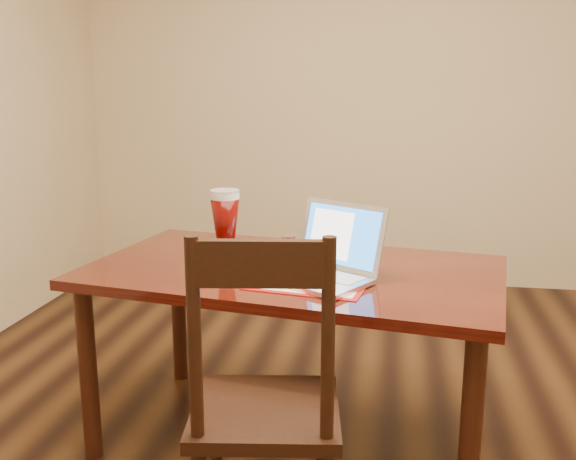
# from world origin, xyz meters

# --- Properties ---
(dining_table) EXTENTS (1.67, 1.10, 1.03)m
(dining_table) POSITION_xyz_m (-0.39, 0.25, 0.65)
(dining_table) COLOR #481309
(dining_table) RESTS_ON ground
(dining_chair) EXTENTS (0.49, 0.47, 1.03)m
(dining_chair) POSITION_xyz_m (-0.37, -0.39, 0.48)
(dining_chair) COLOR black
(dining_chair) RESTS_ON ground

